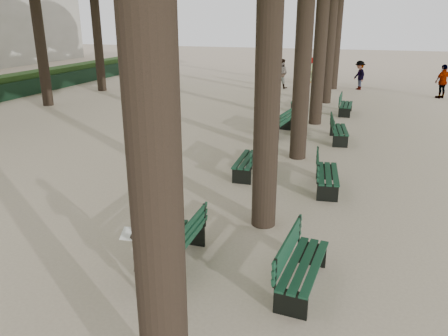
% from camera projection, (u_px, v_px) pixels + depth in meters
% --- Properties ---
extents(ground, '(120.00, 120.00, 0.00)m').
position_uv_depth(ground, '(136.00, 289.00, 7.26)').
color(ground, '#BAA78D').
rests_on(ground, ground).
extents(bench_left_0, '(0.59, 1.81, 0.92)m').
position_uv_depth(bench_left_0, '(177.00, 252.00, 7.87)').
color(bench_left_0, black).
rests_on(bench_left_0, ground).
extents(bench_left_1, '(0.65, 1.82, 0.92)m').
position_uv_depth(bench_left_1, '(248.00, 165.00, 12.45)').
color(bench_left_1, black).
rests_on(bench_left_1, ground).
extents(bench_left_2, '(0.79, 1.86, 0.92)m').
position_uv_depth(bench_left_2, '(279.00, 127.00, 16.74)').
color(bench_left_2, black).
rests_on(bench_left_2, ground).
extents(bench_left_3, '(0.62, 1.81, 0.92)m').
position_uv_depth(bench_left_3, '(298.00, 104.00, 21.35)').
color(bench_left_3, black).
rests_on(bench_left_3, ground).
extents(bench_right_0, '(0.72, 1.84, 0.92)m').
position_uv_depth(bench_right_0, '(302.00, 274.00, 7.19)').
color(bench_right_0, black).
rests_on(bench_right_0, ground).
extents(bench_right_1, '(0.77, 1.85, 0.92)m').
position_uv_depth(bench_right_1, '(327.00, 180.00, 11.34)').
color(bench_right_1, black).
rests_on(bench_right_1, ground).
extents(bench_right_2, '(0.81, 1.86, 0.92)m').
position_uv_depth(bench_right_2, '(339.00, 134.00, 15.77)').
color(bench_right_2, black).
rests_on(bench_right_2, ground).
extents(bench_right_3, '(0.59, 1.81, 0.92)m').
position_uv_depth(bench_right_3, '(346.00, 108.00, 20.25)').
color(bench_right_3, black).
rests_on(bench_right_3, ground).
extents(man_with_map, '(0.72, 0.78, 1.75)m').
position_uv_depth(man_with_map, '(147.00, 246.00, 6.85)').
color(man_with_map, black).
rests_on(man_with_map, ground).
extents(pedestrian_d, '(0.58, 0.91, 1.72)m').
position_uv_depth(pedestrian_d, '(309.00, 70.00, 29.99)').
color(pedestrian_d, '#262628').
rests_on(pedestrian_d, ground).
extents(pedestrian_b, '(0.82, 1.18, 1.76)m').
position_uv_depth(pedestrian_b, '(359.00, 75.00, 26.95)').
color(pedestrian_b, '#262628').
rests_on(pedestrian_b, ground).
extents(pedestrian_c, '(1.07, 0.98, 1.85)m').
position_uv_depth(pedestrian_c, '(443.00, 81.00, 24.04)').
color(pedestrian_c, '#262628').
rests_on(pedestrian_c, ground).
extents(pedestrian_a, '(0.95, 0.57, 1.83)m').
position_uv_depth(pedestrian_a, '(281.00, 74.00, 27.45)').
color(pedestrian_a, '#262628').
rests_on(pedestrian_a, ground).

